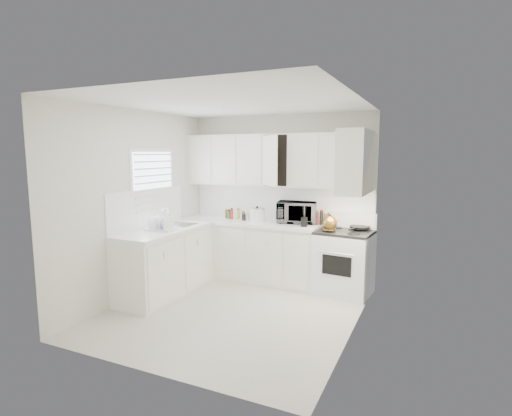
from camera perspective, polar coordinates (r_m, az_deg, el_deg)
The scene contains 38 objects.
floor at distance 5.29m, azimuth -3.25°, elevation -14.50°, with size 3.20×3.20×0.00m, color silver.
ceiling at distance 4.93m, azimuth -3.49°, elevation 14.69°, with size 3.20×3.20×0.00m, color white.
wall_back at distance 6.39m, azimuth 3.35°, elevation 1.45°, with size 3.00×3.00×0.00m, color white.
wall_front at distance 3.63m, azimuth -15.27°, elevation -3.74°, with size 3.00×3.00×0.00m, color white.
wall_left at distance 5.80m, azimuth -16.59°, elevation 0.47°, with size 3.20×3.20×0.00m, color white.
wall_right at distance 4.45m, azimuth 13.96°, elevation -1.58°, with size 3.20×3.20×0.00m, color white.
window_blinds at distance 6.02m, azimuth -14.36°, elevation 3.21°, with size 0.06×0.96×1.06m, color white, non-canonical shape.
lower_cabinets_back at distance 6.43m, azimuth -0.95°, elevation -6.21°, with size 2.22×0.60×0.90m, color white, non-canonical shape.
lower_cabinets_left at distance 5.93m, azimuth -12.78°, elevation -7.63°, with size 0.60×1.60×0.90m, color white, non-canonical shape.
countertop_back at distance 6.32m, azimuth -1.00°, elevation -2.05°, with size 2.24×0.64×0.05m, color white.
countertop_left at distance 5.81m, azimuth -12.84°, elevation -3.12°, with size 0.64×1.62×0.05m, color white.
backsplash_back at distance 6.39m, azimuth 3.31°, elevation 0.77°, with size 2.98×0.02×0.55m, color white.
backsplash_left at distance 5.95m, azimuth -15.23°, elevation -0.02°, with size 0.02×1.60×0.55m, color white.
upper_cabinets_back at distance 6.22m, azimuth 2.81°, elevation 3.13°, with size 3.00×0.33×0.80m, color white, non-canonical shape.
upper_cabinets_right at distance 5.26m, azimuth 13.92°, elevation 2.04°, with size 0.33×0.90×0.80m, color white, non-canonical shape.
sink at distance 6.06m, azimuth -10.88°, elevation -1.22°, with size 0.42×0.38×0.30m, color gray, non-canonical shape.
stove at distance 5.88m, azimuth 12.44°, elevation -6.38°, with size 0.76×0.62×1.17m, color white, non-canonical shape.
tea_kettle at distance 5.67m, azimuth 10.46°, elevation -1.97°, with size 0.25×0.22×0.24m, color olive, non-canonical shape.
frying_pan at distance 5.92m, azimuth 14.58°, elevation -2.56°, with size 0.29×0.49×0.04m, color black, non-canonical shape.
microwave at distance 6.15m, azimuth 5.84°, elevation -0.25°, with size 0.59×0.32×0.40m, color gray.
rice_cooker at distance 6.23m, azimuth 0.17°, elevation -0.83°, with size 0.24×0.24×0.24m, color white, non-canonical shape.
paper_towel at distance 6.32m, azimuth 3.65°, elevation -0.59°, with size 0.12×0.12×0.27m, color white.
utensil_crock at distance 5.83m, azimuth 6.89°, elevation -1.07°, with size 0.11×0.11×0.33m, color black, non-canonical shape.
dish_rack at distance 5.70m, azimuth -13.44°, elevation -2.03°, with size 0.38×0.29×0.21m, color white, non-canonical shape.
spice_left_0 at distance 6.62m, azimuth -4.11°, elevation -0.82°, with size 0.06×0.06×0.13m, color #994F29.
spice_left_1 at distance 6.51m, azimuth -3.91°, elevation -0.97°, with size 0.06×0.06×0.13m, color #2A7E42.
spice_left_2 at distance 6.55m, azimuth -2.96°, elevation -0.90°, with size 0.06×0.06×0.13m, color red.
spice_left_3 at distance 6.44m, azimuth -2.74°, elevation -1.06°, with size 0.06×0.06×0.13m, color #D3F138.
spice_left_4 at distance 6.49m, azimuth -1.78°, elevation -0.99°, with size 0.06×0.06×0.13m, color #5B1E1A.
spice_left_5 at distance 6.37m, azimuth -1.54°, elevation -1.14°, with size 0.06×0.06×0.13m, color black.
spice_left_6 at distance 6.42m, azimuth -0.58°, elevation -1.07°, with size 0.06×0.06×0.13m, color #994F29.
spice_left_7 at distance 6.31m, azimuth -0.31°, elevation -1.23°, with size 0.06×0.06×0.13m, color #2A7E42.
sauce_right_0 at distance 6.11m, azimuth 7.93°, elevation -1.33°, with size 0.06×0.06×0.19m, color red.
sauce_right_1 at distance 6.04m, azimuth 8.27°, elevation -1.44°, with size 0.06×0.06×0.19m, color #D3F138.
sauce_right_2 at distance 6.08m, azimuth 8.93°, elevation -1.39°, with size 0.06×0.06×0.19m, color #5B1E1A.
sauce_right_3 at distance 6.01m, azimuth 9.28°, elevation -1.51°, with size 0.06×0.06×0.19m, color black.
sauce_right_4 at distance 6.05m, azimuth 9.93°, elevation -1.46°, with size 0.06×0.06×0.19m, color #994F29.
sauce_right_5 at distance 5.98m, azimuth 10.29°, elevation -1.58°, with size 0.06×0.06×0.19m, color #2A7E42.
Camera 1 is at (2.29, -4.33, 2.01)m, focal length 28.05 mm.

